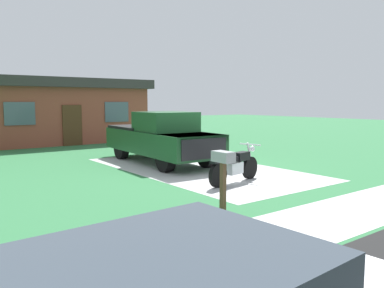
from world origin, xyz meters
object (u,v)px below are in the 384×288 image
mailbox (223,165)px  neighbor_house (56,110)px  pickup_truck (160,137)px  motorcycle (235,166)px

mailbox → neighbor_house: 16.53m
neighbor_house → pickup_truck: bearing=-86.6°
neighbor_house → mailbox: bearing=-96.4°
motorcycle → pickup_truck: 4.40m
mailbox → neighbor_house: (1.84, 16.40, 0.81)m
motorcycle → pickup_truck: bearing=86.7°
motorcycle → pickup_truck: size_ratio=0.38×
pickup_truck → mailbox: size_ratio=4.54×
pickup_truck → mailbox: (-2.44, -6.35, 0.03)m
motorcycle → mailbox: size_ratio=1.73×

